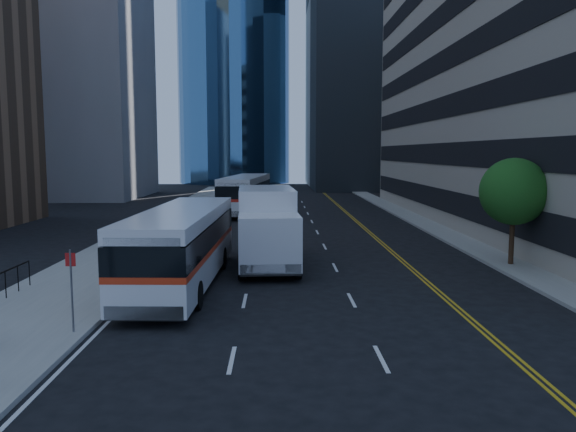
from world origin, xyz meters
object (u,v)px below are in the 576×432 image
object	(u,v)px
bus_front	(183,244)
bus_rear	(246,193)
street_tree	(514,192)
box_truck	(267,226)

from	to	relation	value
bus_front	bus_rear	distance (m)	27.97
street_tree	bus_front	xyz separation A→B (m)	(-15.21, -3.41, -1.91)
bus_front	box_truck	distance (m)	5.25
bus_rear	box_truck	bearing A→B (deg)	-78.21
bus_front	street_tree	bearing A→B (deg)	14.45
street_tree	box_truck	distance (m)	11.91
street_tree	box_truck	size ratio (longest dim) A/B	0.64
bus_front	bus_rear	size ratio (longest dim) A/B	0.93
bus_rear	box_truck	distance (m)	24.10
street_tree	bus_rear	size ratio (longest dim) A/B	0.38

